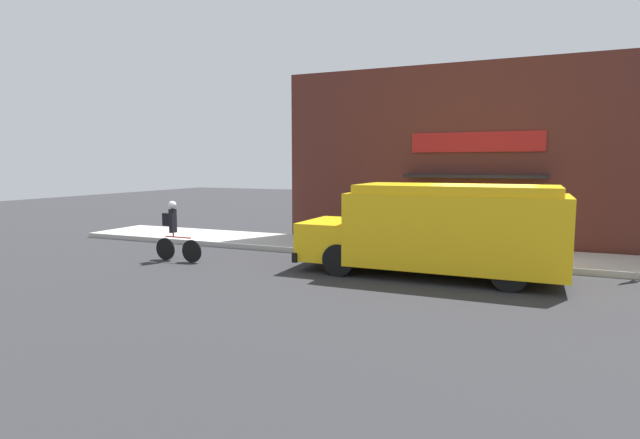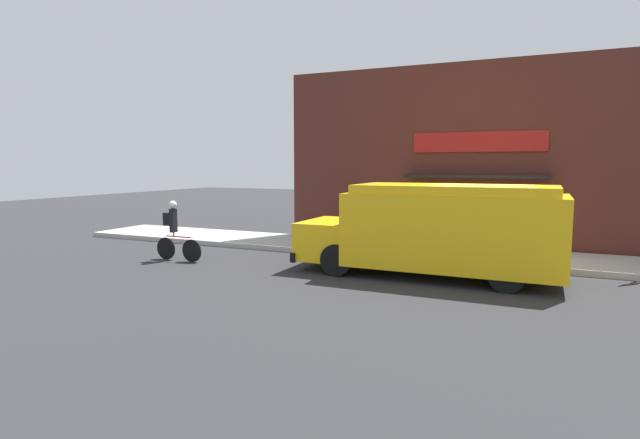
% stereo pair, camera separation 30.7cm
% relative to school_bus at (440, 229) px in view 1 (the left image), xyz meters
% --- Properties ---
extents(ground_plane, '(70.00, 70.00, 0.00)m').
position_rel_school_bus_xyz_m(ground_plane, '(0.86, 1.40, -1.16)').
color(ground_plane, '#2B2B2D').
extents(sidewalk, '(28.00, 2.64, 0.16)m').
position_rel_school_bus_xyz_m(sidewalk, '(0.86, 2.72, -1.08)').
color(sidewalk, '#ADAAA3').
rests_on(sidewalk, ground_plane).
extents(storefront, '(13.80, 0.99, 5.87)m').
position_rel_school_bus_xyz_m(storefront, '(0.84, 4.25, 1.77)').
color(storefront, '#4C231E').
rests_on(storefront, ground_plane).
extents(school_bus, '(6.31, 2.70, 2.22)m').
position_rel_school_bus_xyz_m(school_bus, '(0.00, 0.00, 0.00)').
color(school_bus, yellow).
rests_on(school_bus, ground_plane).
extents(cyclist, '(1.55, 0.22, 1.69)m').
position_rel_school_bus_xyz_m(cyclist, '(-7.16, -1.03, -0.32)').
color(cyclist, black).
rests_on(cyclist, ground_plane).
extents(trash_bin, '(0.52, 0.52, 0.85)m').
position_rel_school_bus_xyz_m(trash_bin, '(0.39, 3.08, -0.57)').
color(trash_bin, '#2D5138').
rests_on(trash_bin, sidewalk).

